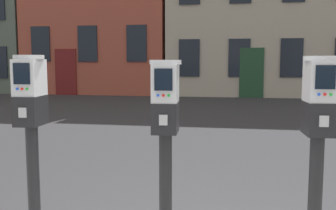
{
  "coord_description": "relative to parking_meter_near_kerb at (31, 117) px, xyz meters",
  "views": [
    {
      "loc": [
        0.23,
        -2.97,
        1.53
      ],
      "look_at": [
        -0.24,
        -0.23,
        1.23
      ],
      "focal_mm": 42.15,
      "sensor_mm": 36.0,
      "label": 1
    }
  ],
  "objects": [
    {
      "name": "parking_meter_near_kerb",
      "position": [
        0.0,
        0.0,
        0.0
      ],
      "size": [
        0.23,
        0.26,
        1.44
      ],
      "rotation": [
        0.0,
        0.0,
        -1.51
      ],
      "color": "black",
      "rests_on": "sidewalk_slab"
    },
    {
      "name": "parking_meter_twin_adjacent",
      "position": [
        1.0,
        -0.0,
        -0.02
      ],
      "size": [
        0.23,
        0.26,
        1.4
      ],
      "rotation": [
        0.0,
        0.0,
        -1.51
      ],
      "color": "black",
      "rests_on": "sidewalk_slab"
    },
    {
      "name": "parking_meter_end_of_row",
      "position": [
        2.0,
        -0.0,
        -0.01
      ],
      "size": [
        0.23,
        0.26,
        1.43
      ],
      "rotation": [
        0.0,
        0.0,
        -1.51
      ],
      "color": "black",
      "rests_on": "sidewalk_slab"
    }
  ]
}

